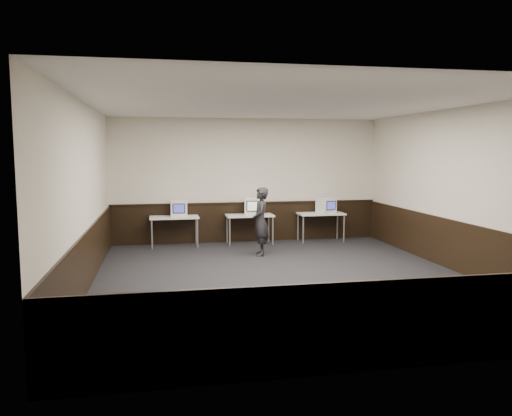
% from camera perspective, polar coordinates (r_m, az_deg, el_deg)
% --- Properties ---
extents(floor, '(8.00, 8.00, 0.00)m').
position_cam_1_polar(floor, '(9.38, 3.20, -8.06)').
color(floor, black).
rests_on(floor, ground).
extents(ceiling, '(8.00, 8.00, 0.00)m').
position_cam_1_polar(ceiling, '(9.12, 3.33, 11.79)').
color(ceiling, white).
rests_on(ceiling, back_wall).
extents(back_wall, '(7.00, 0.00, 7.00)m').
position_cam_1_polar(back_wall, '(13.02, -1.05, 3.16)').
color(back_wall, silver).
rests_on(back_wall, ground).
extents(front_wall, '(7.00, 0.00, 7.00)m').
position_cam_1_polar(front_wall, '(5.35, 13.81, -1.83)').
color(front_wall, silver).
rests_on(front_wall, ground).
extents(left_wall, '(0.00, 8.00, 8.00)m').
position_cam_1_polar(left_wall, '(8.93, -19.08, 1.28)').
color(left_wall, silver).
rests_on(left_wall, ground).
extents(right_wall, '(0.00, 8.00, 8.00)m').
position_cam_1_polar(right_wall, '(10.53, 22.08, 1.90)').
color(right_wall, silver).
rests_on(right_wall, ground).
extents(wainscot_back, '(6.98, 0.04, 1.00)m').
position_cam_1_polar(wainscot_back, '(13.11, -1.02, -1.65)').
color(wainscot_back, black).
rests_on(wainscot_back, back_wall).
extents(wainscot_front, '(6.98, 0.04, 1.00)m').
position_cam_1_polar(wainscot_front, '(5.63, 13.42, -12.96)').
color(wainscot_front, black).
rests_on(wainscot_front, front_wall).
extents(wainscot_left, '(0.04, 7.98, 1.00)m').
position_cam_1_polar(wainscot_left, '(9.08, -18.70, -5.65)').
color(wainscot_left, black).
rests_on(wainscot_left, left_wall).
extents(wainscot_right, '(0.04, 7.98, 1.00)m').
position_cam_1_polar(wainscot_right, '(10.65, 21.74, -4.01)').
color(wainscot_right, black).
rests_on(wainscot_right, right_wall).
extents(wainscot_rail, '(6.98, 0.06, 0.04)m').
position_cam_1_polar(wainscot_rail, '(13.02, -1.01, 0.61)').
color(wainscot_rail, black).
rests_on(wainscot_rail, wainscot_back).
extents(desk_left, '(1.20, 0.60, 0.75)m').
position_cam_1_polar(desk_left, '(12.52, -9.32, -1.29)').
color(desk_left, white).
rests_on(desk_left, ground).
extents(desk_center, '(1.20, 0.60, 0.75)m').
position_cam_1_polar(desk_center, '(12.71, -0.73, -1.09)').
color(desk_center, white).
rests_on(desk_center, ground).
extents(desk_right, '(1.20, 0.60, 0.75)m').
position_cam_1_polar(desk_right, '(13.18, 7.43, -0.87)').
color(desk_right, white).
rests_on(desk_right, ground).
extents(emac_left, '(0.43, 0.45, 0.40)m').
position_cam_1_polar(emac_left, '(12.50, -8.78, -0.03)').
color(emac_left, white).
rests_on(emac_left, desk_left).
extents(emac_center, '(0.53, 0.55, 0.44)m').
position_cam_1_polar(emac_center, '(12.68, -0.30, 0.23)').
color(emac_center, white).
rests_on(emac_center, desk_center).
extents(emac_right, '(0.51, 0.52, 0.39)m').
position_cam_1_polar(emac_right, '(13.15, 8.02, 0.28)').
color(emac_right, white).
rests_on(emac_right, desk_right).
extents(person, '(0.45, 0.61, 1.55)m').
position_cam_1_polar(person, '(11.30, 0.53, -1.55)').
color(person, black).
rests_on(person, ground).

